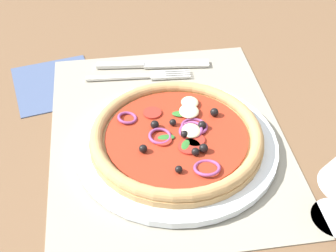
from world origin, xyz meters
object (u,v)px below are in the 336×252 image
object	(u,v)px
plate	(176,144)
knife	(154,64)
fork	(144,76)
napkin	(54,84)
pizza	(177,136)

from	to	relation	value
plate	knife	size ratio (longest dim) A/B	1.45
plate	knife	world-z (taller)	plate
plate	fork	xyz separation A→B (cm)	(-18.16, -2.69, -0.31)
fork	knife	xyz separation A→B (cm)	(-3.25, 2.11, 0.03)
napkin	fork	bearing A→B (deg)	88.00
fork	napkin	size ratio (longest dim) A/B	1.24
fork	napkin	distance (cm)	15.40
napkin	knife	bearing A→B (deg)	98.82
napkin	plate	bearing A→B (deg)	44.04
pizza	plate	bearing A→B (deg)	-55.56
pizza	napkin	bearing A→B (deg)	-135.84
pizza	napkin	distance (cm)	26.12
knife	napkin	xyz separation A→B (cm)	(2.71, -17.50, -0.47)
fork	knife	bearing A→B (deg)	60.41
pizza	fork	bearing A→B (deg)	-171.42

